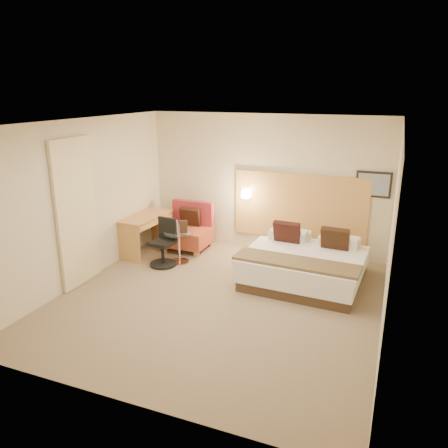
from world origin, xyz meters
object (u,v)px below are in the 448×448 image
at_px(side_table, 179,246).
at_px(lounge_chair, 188,231).
at_px(desk, 146,223).
at_px(bed, 305,264).
at_px(desk_chair, 164,246).

bearing_deg(side_table, lounge_chair, 103.71).
distance_m(lounge_chair, desk, 0.87).
relative_size(side_table, desk, 0.56).
xyz_separation_m(side_table, desk, (-0.86, 0.27, 0.27)).
height_order(bed, desk_chair, bed).
height_order(lounge_chair, desk_chair, lounge_chair).
height_order(side_table, desk_chair, desk_chair).
bearing_deg(desk_chair, desk, 143.96).
distance_m(bed, lounge_chair, 2.65).
xyz_separation_m(side_table, desk_chair, (-0.21, -0.20, 0.03)).
relative_size(desk, desk_chair, 1.44).
bearing_deg(bed, lounge_chair, 164.55).
relative_size(side_table, desk_chair, 0.80).
relative_size(bed, side_table, 2.88).
height_order(side_table, desk, desk).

